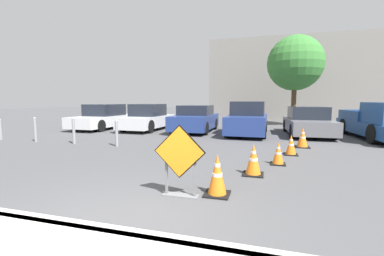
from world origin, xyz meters
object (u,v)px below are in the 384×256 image
object	(u,v)px
parked_car_second	(148,118)
bollard_third	(35,129)
traffic_cone_nearest	(217,175)
traffic_cone_third	(278,154)
road_closed_sign	(180,159)
bollard_fourth	(0,129)
parked_car_fourth	(248,120)
traffic_cone_fourth	(291,145)
bollard_second	(74,130)
traffic_cone_fifth	(303,138)
parked_car_nearest	(104,118)
traffic_cone_second	(253,160)
pickup_truck	(384,123)
parked_car_fifth	(307,122)
parked_car_third	(195,119)
bollard_nearest	(117,132)

from	to	relation	value
parked_car_second	bollard_third	xyz separation A→B (m)	(-2.53, -5.17, -0.14)
traffic_cone_nearest	traffic_cone_third	size ratio (longest dim) A/B	1.23
road_closed_sign	traffic_cone_third	bearing A→B (deg)	58.52
bollard_fourth	parked_car_fourth	bearing A→B (deg)	25.40
road_closed_sign	traffic_cone_nearest	size ratio (longest dim) A/B	1.71
traffic_cone_fourth	parked_car_fourth	world-z (taller)	parked_car_fourth
road_closed_sign	parked_car_second	distance (m)	10.56
parked_car_fourth	bollard_second	world-z (taller)	parked_car_fourth
road_closed_sign	traffic_cone_fourth	world-z (taller)	road_closed_sign
traffic_cone_fifth	parked_car_nearest	distance (m)	11.19
road_closed_sign	traffic_cone_second	world-z (taller)	road_closed_sign
parked_car_nearest	pickup_truck	xyz separation A→B (m)	(14.17, -0.67, 0.06)
traffic_cone_fourth	bollard_third	world-z (taller)	bollard_third
traffic_cone_third	bollard_third	size ratio (longest dim) A/B	0.59
road_closed_sign	traffic_cone_fifth	size ratio (longest dim) A/B	1.78
parked_car_second	parked_car_fifth	xyz separation A→B (m)	(8.49, 0.21, -0.04)
bollard_second	traffic_cone_second	bearing A→B (deg)	-18.92
pickup_truck	traffic_cone_nearest	bearing A→B (deg)	52.06
traffic_cone_nearest	bollard_third	bearing A→B (deg)	155.06
bollard_second	bollard_fourth	distance (m)	3.77
road_closed_sign	bollard_fourth	xyz separation A→B (m)	(-9.50, 4.09, -0.20)
traffic_cone_third	parked_car_second	bearing A→B (deg)	137.06
bollard_third	bollard_fourth	xyz separation A→B (m)	(-1.89, 0.00, -0.05)
traffic_cone_fifth	pickup_truck	distance (m)	4.51
traffic_cone_second	bollard_second	world-z (taller)	bollard_second
parked_car_third	parked_car_fifth	bearing A→B (deg)	-179.12
traffic_cone_second	parked_car_second	size ratio (longest dim) A/B	0.17
traffic_cone_fourth	parked_car_third	world-z (taller)	parked_car_third
parked_car_fourth	bollard_third	bearing A→B (deg)	31.32
bollard_nearest	bollard_second	xyz separation A→B (m)	(-1.89, 0.00, 0.03)
traffic_cone_third	bollard_fourth	distance (m)	11.33
parked_car_nearest	bollard_second	world-z (taller)	parked_car_nearest
traffic_cone_third	traffic_cone_second	bearing A→B (deg)	-116.87
traffic_cone_fourth	parked_car_nearest	bearing A→B (deg)	153.98
parked_car_nearest	bollard_third	xyz separation A→B (m)	(0.30, -5.11, -0.13)
parked_car_second	bollard_nearest	xyz separation A→B (m)	(1.24, -5.17, -0.16)
road_closed_sign	parked_car_nearest	distance (m)	12.13
road_closed_sign	pickup_truck	world-z (taller)	pickup_truck
traffic_cone_nearest	parked_car_second	size ratio (longest dim) A/B	0.18
parked_car_second	bollard_nearest	distance (m)	5.32
parked_car_fourth	traffic_cone_second	bearing A→B (deg)	95.83
traffic_cone_nearest	bollard_third	xyz separation A→B (m)	(-8.23, 3.83, 0.17)
traffic_cone_second	traffic_cone_fifth	xyz separation A→B (m)	(1.55, 4.03, 0.00)
road_closed_sign	bollard_second	world-z (taller)	road_closed_sign
traffic_cone_fifth	traffic_cone_fourth	bearing A→B (deg)	-109.26
parked_car_nearest	parked_car_fourth	distance (m)	8.49
traffic_cone_nearest	bollard_second	distance (m)	7.41
road_closed_sign	bollard_second	size ratio (longest dim) A/B	1.24
traffic_cone_second	bollard_third	xyz separation A→B (m)	(-8.79, 2.37, 0.19)
parked_car_nearest	bollard_fourth	xyz separation A→B (m)	(-1.59, -5.11, -0.18)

